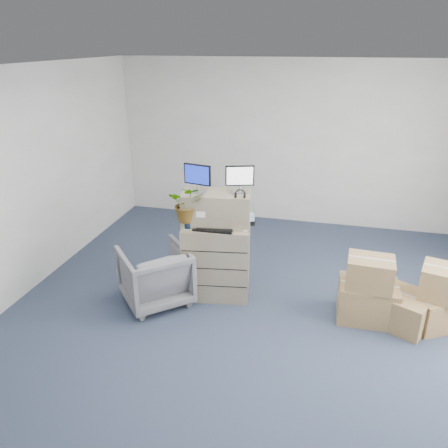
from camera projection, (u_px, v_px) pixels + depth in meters
The scene contains 16 objects.
ground at pixel (250, 334), 4.90m from camera, with size 7.00×7.00×0.00m, color #272E46.
wall_back at pixel (290, 144), 7.49m from camera, with size 6.00×0.02×2.80m, color beige.
filing_cabinet_lower at pixel (216, 261), 5.51m from camera, with size 0.82×0.50×0.96m, color gray.
filing_cabinet_upper at pixel (216, 209), 5.28m from camera, with size 0.82×0.41×0.41m, color gray.
monitor_left at pixel (197, 177), 5.14m from camera, with size 0.35×0.16×0.34m.
monitor_right at pixel (240, 178), 5.12m from camera, with size 0.33×0.18×0.34m.
headphones at pixel (240, 194), 5.03m from camera, with size 0.13×0.13×0.01m, color black.
keyboard at pixel (214, 229), 5.20m from camera, with size 0.48×0.20×0.02m, color black.
mouse at pixel (245, 230), 5.16m from camera, with size 0.09×0.06×0.03m, color silver.
water_bottle at pixel (221, 215), 5.31m from camera, with size 0.07×0.07×0.25m, color gray.
phone_dock at pixel (211, 222), 5.31m from camera, with size 0.06×0.05×0.13m.
external_drive at pixel (248, 222), 5.38m from camera, with size 0.17×0.13×0.05m, color black.
tissue_box at pixel (245, 217), 5.33m from camera, with size 0.21×0.11×0.08m, color #3A82C6.
potted_plant at pixel (188, 208), 5.17m from camera, with size 0.43×0.48×0.44m.
office_chair at pixel (155, 273), 5.39m from camera, with size 0.77×0.72×0.80m, color slate.
cardboard_boxes at pixel (417, 298), 5.03m from camera, with size 2.03×1.08×0.81m.
Camera 1 is at (0.68, -3.98, 3.06)m, focal length 35.00 mm.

